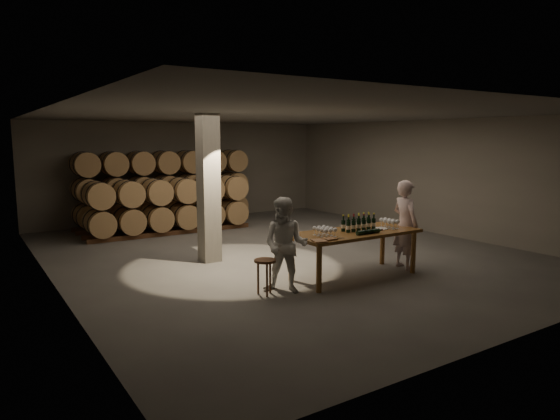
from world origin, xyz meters
TOP-DOWN VIEW (x-y plane):
  - room at (-1.80, 0.20)m, footprint 12.00×12.00m
  - tasting_table at (0.00, -2.50)m, footprint 2.60×1.10m
  - barrel_stack_back at (-0.96, 5.20)m, footprint 5.48×0.95m
  - barrel_stack_front at (-1.35, 3.80)m, footprint 4.70×0.95m
  - bottle_cluster at (0.14, -2.46)m, footprint 0.73×0.23m
  - lying_bottles at (0.04, -2.85)m, footprint 0.64×0.09m
  - glass_cluster_left at (-0.76, -2.54)m, footprint 0.30×0.41m
  - glass_cluster_right at (0.84, -2.58)m, footprint 0.20×0.42m
  - plate at (0.58, -2.59)m, footprint 0.29×0.29m
  - notebook_near at (-0.91, -2.87)m, footprint 0.26×0.21m
  - notebook_corner at (-1.16, -2.89)m, footprint 0.30×0.34m
  - pen at (-0.66, -2.89)m, footprint 0.12×0.05m
  - stool at (-2.03, -2.53)m, footprint 0.37×0.37m
  - person_man at (1.33, -2.56)m, footprint 0.51×0.71m
  - person_woman at (-1.65, -2.59)m, footprint 1.01×1.03m

SIDE VIEW (x-z plane):
  - stool at x=-2.03m, z-range 0.20..0.82m
  - tasting_table at x=0.00m, z-range 0.35..1.25m
  - barrel_stack_front at x=-1.35m, z-range 0.04..1.61m
  - person_woman at x=-1.65m, z-range 0.00..1.67m
  - pen at x=-0.66m, z-range 0.90..0.91m
  - plate at x=0.58m, z-range 0.90..0.92m
  - notebook_corner at x=-1.16m, z-range 0.90..0.92m
  - notebook_near at x=-0.91m, z-range 0.90..0.93m
  - person_man at x=1.33m, z-range 0.00..1.83m
  - lying_bottles at x=0.04m, z-range 0.90..0.99m
  - bottle_cluster at x=0.14m, z-range 0.85..1.18m
  - glass_cluster_left at x=-0.76m, z-range 0.94..1.10m
  - glass_cluster_right at x=0.84m, z-range 0.94..1.13m
  - barrel_stack_back at x=-0.96m, z-range 0.04..2.35m
  - room at x=-1.80m, z-range -4.40..7.60m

